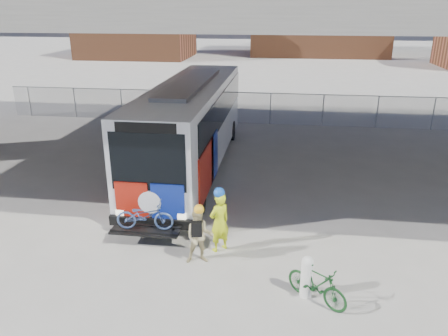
% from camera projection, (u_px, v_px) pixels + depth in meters
% --- Properties ---
extents(ground, '(160.00, 160.00, 0.00)m').
position_uv_depth(ground, '(225.00, 213.00, 14.63)').
color(ground, '#9E9991').
rests_on(ground, ground).
extents(bus, '(2.67, 12.90, 3.69)m').
position_uv_depth(bus, '(192.00, 119.00, 18.14)').
color(bus, silver).
rests_on(bus, ground).
extents(overpass, '(40.00, 16.00, 7.95)m').
position_uv_depth(overpass, '(240.00, 5.00, 16.05)').
color(overpass, '#605E59').
rests_on(overpass, ground).
extents(chainlink_fence, '(30.00, 0.06, 30.00)m').
position_uv_depth(chainlink_fence, '(253.00, 100.00, 25.26)').
color(chainlink_fence, gray).
rests_on(chainlink_fence, ground).
extents(brick_buildings, '(54.00, 22.00, 12.00)m').
position_uv_depth(brick_buildings, '(284.00, 14.00, 57.30)').
color(brick_buildings, brown).
rests_on(brick_buildings, ground).
extents(bollard, '(0.28, 0.28, 1.09)m').
position_uv_depth(bollard, '(307.00, 275.00, 10.28)').
color(bollard, white).
rests_on(bollard, ground).
extents(cyclist_hivis, '(0.75, 0.74, 1.92)m').
position_uv_depth(cyclist_hivis, '(219.00, 221.00, 12.15)').
color(cyclist_hivis, '#D0E518').
rests_on(cyclist_hivis, ground).
extents(cyclist_tan, '(0.87, 0.74, 1.71)m').
position_uv_depth(cyclist_tan, '(199.00, 236.00, 11.59)').
color(cyclist_tan, tan).
rests_on(cyclist_tan, ground).
extents(bike_parked, '(1.56, 1.33, 0.97)m').
position_uv_depth(bike_parked, '(317.00, 284.00, 10.11)').
color(bike_parked, '#143F19').
rests_on(bike_parked, ground).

